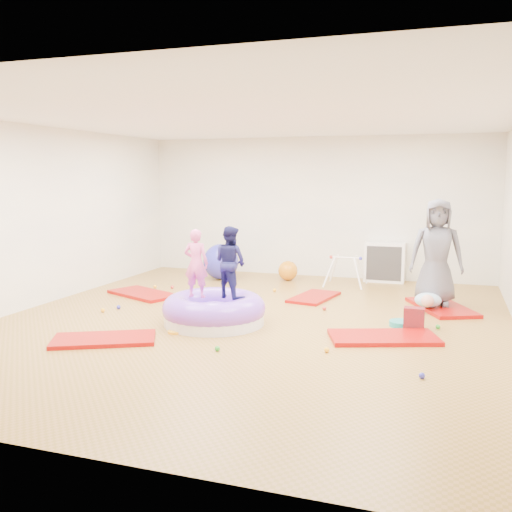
% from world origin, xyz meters
% --- Properties ---
extents(room, '(7.01, 8.01, 2.81)m').
position_xyz_m(room, '(0.00, 0.00, 1.40)').
color(room, '#9F7138').
rests_on(room, ground).
extents(gym_mat_front_left, '(1.38, 1.11, 0.05)m').
position_xyz_m(gym_mat_front_left, '(-1.40, -1.42, 0.03)').
color(gym_mat_front_left, '#AB0001').
rests_on(gym_mat_front_left, ground).
extents(gym_mat_mid_left, '(1.40, 1.09, 0.05)m').
position_xyz_m(gym_mat_mid_left, '(-2.33, 1.16, 0.03)').
color(gym_mat_mid_left, '#AB0001').
rests_on(gym_mat_mid_left, ground).
extents(gym_mat_center_back, '(0.73, 1.17, 0.05)m').
position_xyz_m(gym_mat_center_back, '(0.50, 1.85, 0.02)').
color(gym_mat_center_back, '#AB0001').
rests_on(gym_mat_center_back, ground).
extents(gym_mat_right, '(1.46, 1.06, 0.06)m').
position_xyz_m(gym_mat_right, '(1.86, -0.23, 0.03)').
color(gym_mat_right, '#AB0001').
rests_on(gym_mat_right, ground).
extents(gym_mat_rear_right, '(1.16, 1.47, 0.05)m').
position_xyz_m(gym_mat_rear_right, '(2.53, 1.73, 0.03)').
color(gym_mat_rear_right, '#AB0001').
rests_on(gym_mat_rear_right, ground).
extents(inflatable_cushion, '(1.42, 1.42, 0.45)m').
position_xyz_m(inflatable_cushion, '(-0.44, -0.21, 0.17)').
color(inflatable_cushion, silver).
rests_on(inflatable_cushion, ground).
extents(child_pink, '(0.36, 0.25, 0.95)m').
position_xyz_m(child_pink, '(-0.70, -0.21, 0.89)').
color(child_pink, pink).
rests_on(child_pink, inflatable_cushion).
extents(child_navy, '(0.59, 0.53, 0.99)m').
position_xyz_m(child_navy, '(-0.24, -0.10, 0.91)').
color(child_navy, '#17174A').
rests_on(child_navy, inflatable_cushion).
extents(adult_caregiver, '(0.84, 0.59, 1.63)m').
position_xyz_m(adult_caregiver, '(2.42, 1.79, 0.87)').
color(adult_caregiver, '#565562').
rests_on(adult_caregiver, gym_mat_rear_right).
extents(infant, '(0.40, 0.40, 0.23)m').
position_xyz_m(infant, '(2.33, 1.49, 0.17)').
color(infant, '#9EC2E1').
rests_on(infant, gym_mat_rear_right).
extents(ball_pit_balls, '(5.01, 3.75, 0.06)m').
position_xyz_m(ball_pit_balls, '(-0.22, 0.35, 0.03)').
color(ball_pit_balls, '#FFAE18').
rests_on(ball_pit_balls, ground).
extents(exercise_ball_blue, '(0.70, 0.70, 0.70)m').
position_xyz_m(exercise_ball_blue, '(-1.66, 3.03, 0.35)').
color(exercise_ball_blue, '#2E2EBB').
rests_on(exercise_ball_blue, ground).
extents(exercise_ball_orange, '(0.38, 0.38, 0.38)m').
position_xyz_m(exercise_ball_orange, '(-0.37, 3.33, 0.19)').
color(exercise_ball_orange, orange).
rests_on(exercise_ball_orange, ground).
extents(infant_play_gym, '(0.73, 0.69, 0.56)m').
position_xyz_m(infant_play_gym, '(0.81, 3.04, 0.37)').
color(infant_play_gym, white).
rests_on(infant_play_gym, ground).
extents(cube_shelf, '(0.76, 0.37, 0.76)m').
position_xyz_m(cube_shelf, '(1.44, 3.79, 0.38)').
color(cube_shelf, white).
rests_on(cube_shelf, ground).
extents(balance_disc, '(0.33, 0.33, 0.07)m').
position_xyz_m(balance_disc, '(2.02, 0.49, 0.04)').
color(balance_disc, teal).
rests_on(balance_disc, ground).
extents(backpack, '(0.26, 0.16, 0.30)m').
position_xyz_m(backpack, '(2.19, 0.35, 0.15)').
color(backpack, '#AC0E17').
rests_on(backpack, ground).
extents(yellow_toy, '(0.19, 0.19, 0.03)m').
position_xyz_m(yellow_toy, '(-0.74, -0.80, 0.01)').
color(yellow_toy, '#FFAE18').
rests_on(yellow_toy, ground).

